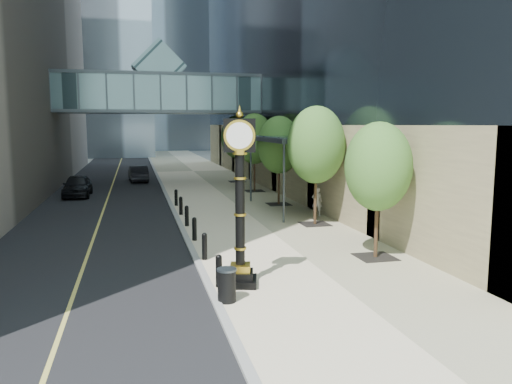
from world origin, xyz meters
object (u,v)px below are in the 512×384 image
pedestrian (317,202)px  car_far (138,174)px  street_clock (240,211)px  trash_bin (227,286)px  car_near (77,186)px

pedestrian → car_far: size_ratio=0.37×
street_clock → trash_bin: (-0.67, -1.35, -1.88)m
trash_bin → pedestrian: (7.20, 11.98, 0.34)m
street_clock → car_far: (-2.82, 30.52, -1.66)m
trash_bin → pedestrian: size_ratio=0.57×
street_clock → car_far: size_ratio=1.25×
car_far → street_clock: bearing=91.0°
car_near → pedestrian: bearing=-39.7°
pedestrian → car_near: 17.67m
street_clock → car_far: street_clock is taller
street_clock → trash_bin: size_ratio=5.97×
street_clock → trash_bin: 2.41m
trash_bin → pedestrian: 13.98m
street_clock → pedestrian: 12.56m
street_clock → pedestrian: (6.53, 10.63, -1.53)m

